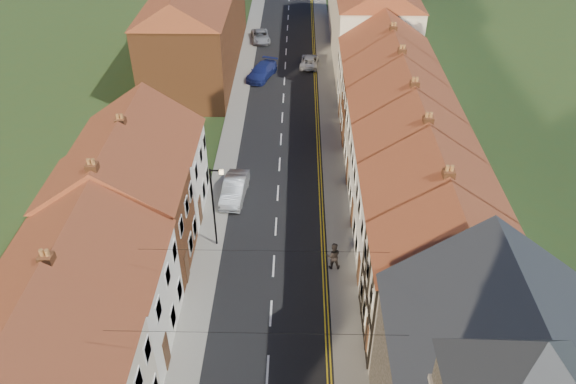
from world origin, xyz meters
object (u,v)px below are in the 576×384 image
(pedestrian_right, at_px, (333,256))
(car_far, at_px, (262,71))
(car_distant_b, at_px, (309,61))
(car_mid, at_px, (235,189))
(lamppost, at_px, (214,203))
(car_distant, at_px, (261,36))

(pedestrian_right, bearing_deg, car_far, -78.16)
(pedestrian_right, distance_m, car_distant_b, 32.15)
(car_far, relative_size, pedestrian_right, 2.58)
(car_far, xyz_separation_m, car_distant_b, (5.05, 3.16, -0.15))
(pedestrian_right, bearing_deg, car_mid, -47.48)
(car_distant_b, bearing_deg, car_far, 37.13)
(lamppost, height_order, car_distant, lamppost)
(car_mid, height_order, car_distant_b, car_mid)
(car_mid, bearing_deg, pedestrian_right, -42.19)
(car_distant, xyz_separation_m, car_distant_b, (5.81, -7.30, -0.04))
(car_mid, distance_m, car_distant_b, 25.25)
(lamppost, height_order, pedestrian_right, lamppost)
(car_distant, relative_size, pedestrian_right, 2.29)
(car_far, bearing_deg, lamppost, -73.58)
(car_mid, bearing_deg, car_distant, 95.01)
(lamppost, relative_size, car_distant_b, 1.45)
(car_mid, height_order, car_far, car_mid)
(lamppost, distance_m, car_far, 27.02)
(car_far, relative_size, car_distant_b, 1.20)
(car_far, height_order, car_distant, car_far)
(car_far, bearing_deg, car_distant_b, 51.50)
(lamppost, bearing_deg, car_far, 86.96)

